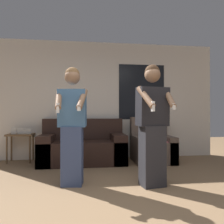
# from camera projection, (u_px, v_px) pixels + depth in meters

# --- Properties ---
(ground_plane) EXTENTS (14.00, 14.00, 0.00)m
(ground_plane) POSITION_uv_depth(u_px,v_px,m) (120.00, 224.00, 2.03)
(ground_plane) COLOR #846647
(wall_back) EXTENTS (5.53, 0.07, 2.70)m
(wall_back) POSITION_uv_depth(u_px,v_px,m) (100.00, 100.00, 5.11)
(wall_back) COLOR silver
(wall_back) RESTS_ON ground_plane
(couch) EXTENTS (1.74, 0.87, 0.92)m
(couch) POSITION_uv_depth(u_px,v_px,m) (83.00, 147.00, 4.59)
(couch) COLOR black
(couch) RESTS_ON ground_plane
(armchair) EXTENTS (0.82, 0.82, 0.96)m
(armchair) POSITION_uv_depth(u_px,v_px,m) (152.00, 147.00, 4.71)
(armchair) COLOR brown
(armchair) RESTS_ON ground_plane
(side_table) EXTENTS (0.54, 0.37, 0.75)m
(side_table) POSITION_uv_depth(u_px,v_px,m) (21.00, 138.00, 4.65)
(side_table) COLOR brown
(side_table) RESTS_ON ground_plane
(person_left) EXTENTS (0.46, 0.49, 1.70)m
(person_left) POSITION_uv_depth(u_px,v_px,m) (72.00, 124.00, 3.14)
(person_left) COLOR #384770
(person_left) RESTS_ON ground_plane
(person_right) EXTENTS (0.49, 0.52, 1.73)m
(person_right) POSITION_uv_depth(u_px,v_px,m) (153.00, 124.00, 3.10)
(person_right) COLOR #28282D
(person_right) RESTS_ON ground_plane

